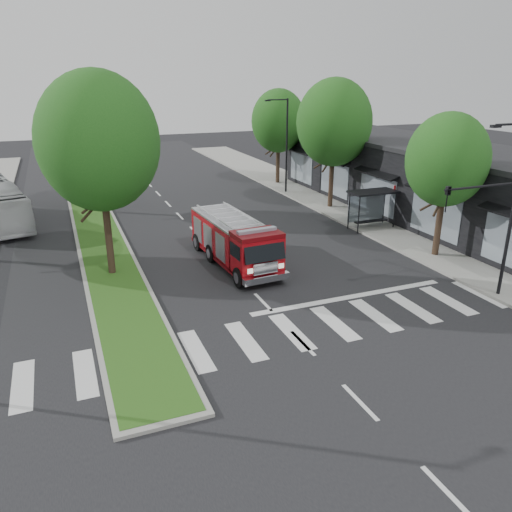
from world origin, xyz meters
The scene contains 13 objects.
ground centered at (0.00, 0.00, 0.00)m, with size 140.00×140.00×0.00m, color black.
sidewalk_right centered at (12.50, 10.00, 0.07)m, with size 5.00×80.00×0.15m, color gray.
median centered at (-6.00, 18.00, 0.08)m, with size 3.00×50.00×0.15m.
storefront_row centered at (17.00, 10.00, 2.50)m, with size 8.00×30.00×5.00m, color black.
bus_shelter centered at (11.20, 8.15, 2.04)m, with size 3.20×1.60×2.61m.
tree_right_near centered at (11.50, 2.00, 5.51)m, with size 4.40×4.40×8.05m.
tree_right_mid centered at (11.50, 14.00, 6.49)m, with size 5.60×5.60×9.72m.
tree_right_far centered at (11.50, 24.00, 5.84)m, with size 5.00×5.00×8.73m.
tree_median_near centered at (-6.00, 6.00, 6.81)m, with size 5.80×5.80×10.16m.
tree_median_far centered at (-6.00, 20.00, 6.49)m, with size 5.60×5.60×9.72m.
streetlight_right_near centered at (9.61, -3.50, 4.67)m, with size 4.08×0.22×8.00m.
streetlight_right_far centered at (10.35, 20.00, 4.48)m, with size 2.11×0.20×8.00m.
fire_engine centered at (0.47, 5.19, 1.33)m, with size 2.91×8.11×2.76m.
Camera 1 is at (-8.03, -19.13, 9.79)m, focal length 35.00 mm.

